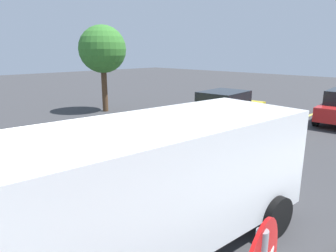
{
  "coord_description": "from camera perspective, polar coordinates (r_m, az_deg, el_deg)",
  "views": [
    {
      "loc": [
        -1.81,
        -5.58,
        3.25
      ],
      "look_at": [
        3.17,
        -0.57,
        1.47
      ],
      "focal_mm": 32.0,
      "sensor_mm": 36.0,
      "label": 1
    }
  ],
  "objects": [
    {
      "name": "white_van",
      "position": [
        4.92,
        -0.77,
        -9.67
      ],
      "size": [
        5.38,
        2.7,
        2.2
      ],
      "color": "white",
      "rests_on": "ground_plane"
    },
    {
      "name": "car_yellow_near_curb",
      "position": [
        13.15,
        10.8,
        3.14
      ],
      "size": [
        4.34,
        2.27,
        1.6
      ],
      "color": "gold",
      "rests_on": "ground_plane"
    },
    {
      "name": "ground_plane",
      "position": [
        6.7,
        -24.32,
        -16.26
      ],
      "size": [
        80.0,
        80.0,
        0.0
      ],
      "primitive_type": "plane",
      "color": "#38383A"
    },
    {
      "name": "tree_left_verge",
      "position": [
        16.72,
        -12.36,
        14.02
      ],
      "size": [
        2.5,
        2.5,
        4.6
      ],
      "color": "#513823",
      "rests_on": "ground_plane"
    },
    {
      "name": "lane_marking_centre",
      "position": [
        8.05,
        -3.78,
        -9.7
      ],
      "size": [
        28.0,
        0.16,
        0.01
      ],
      "primitive_type": "cube",
      "color": "#E0D14C"
    }
  ]
}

